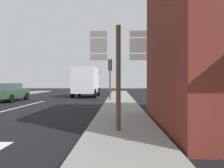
{
  "coord_description": "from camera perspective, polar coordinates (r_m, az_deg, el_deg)",
  "views": [
    {
      "loc": [
        6.1,
        -5.27,
        1.53
      ],
      "look_at": [
        5.56,
        12.96,
        1.4
      ],
      "focal_mm": 34.26,
      "sensor_mm": 36.0,
      "label": 1
    }
  ],
  "objects": [
    {
      "name": "ground_plane",
      "position": [
        16.51,
        -20.06,
        -4.92
      ],
      "size": [
        80.0,
        80.0,
        0.0
      ],
      "primitive_type": "plane",
      "color": "black"
    },
    {
      "name": "sidewalk_right",
      "position": [
        13.35,
        2.37,
        -5.86
      ],
      "size": [
        2.22,
        44.0,
        0.14
      ],
      "primitive_type": "cube",
      "color": "gray",
      "rests_on": "ground"
    },
    {
      "name": "lane_centre_stripe",
      "position": [
        12.9,
        -26.7,
        -6.41
      ],
      "size": [
        0.16,
        12.0,
        0.01
      ],
      "primitive_type": "cube",
      "color": "silver",
      "rests_on": "ground"
    },
    {
      "name": "sedan_far",
      "position": [
        19.23,
        -25.94,
        -1.92
      ],
      "size": [
        2.01,
        4.22,
        1.47
      ],
      "color": "#2D5133",
      "rests_on": "ground"
    },
    {
      "name": "delivery_truck",
      "position": [
        22.67,
        -6.91,
        0.72
      ],
      "size": [
        2.56,
        5.04,
        3.05
      ],
      "color": "silver",
      "rests_on": "ground"
    },
    {
      "name": "route_sign_post",
      "position": [
        6.26,
        1.69,
        3.87
      ],
      "size": [
        1.66,
        0.14,
        3.2
      ],
      "color": "brown",
      "rests_on": "ground"
    },
    {
      "name": "traffic_light_near_right",
      "position": [
        17.15,
        -0.49,
        3.7
      ],
      "size": [
        0.3,
        0.49,
        3.39
      ],
      "color": "#47474C",
      "rests_on": "ground"
    }
  ]
}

